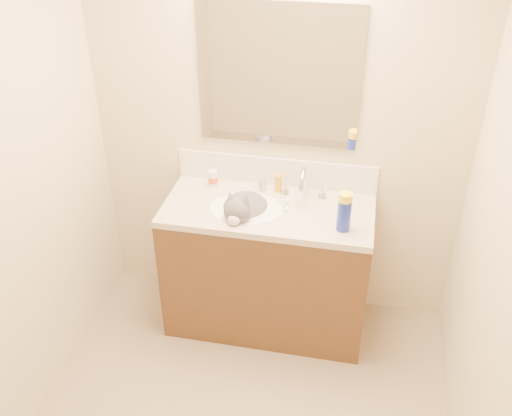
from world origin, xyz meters
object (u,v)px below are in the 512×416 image
at_px(vanity_cabinet, 267,269).
at_px(spray_can, 344,214).
at_px(amber_bottle, 278,183).
at_px(silver_jar, 262,186).
at_px(pill_bottle, 213,178).
at_px(basin, 246,218).
at_px(cat, 244,212).
at_px(faucet, 303,186).

distance_m(vanity_cabinet, spray_can, 0.71).
bearing_deg(amber_bottle, silver_jar, -174.09).
relative_size(vanity_cabinet, pill_bottle, 11.65).
bearing_deg(spray_can, amber_bottle, 141.17).
distance_m(vanity_cabinet, basin, 0.40).
bearing_deg(silver_jar, vanity_cabinet, -69.30).
xyz_separation_m(vanity_cabinet, basin, (-0.12, -0.03, 0.38)).
bearing_deg(pill_bottle, amber_bottle, 2.68).
bearing_deg(basin, cat, -166.39).
distance_m(basin, pill_bottle, 0.34).
distance_m(silver_jar, spray_can, 0.60).
bearing_deg(cat, amber_bottle, 60.13).
height_order(vanity_cabinet, pill_bottle, pill_bottle).
xyz_separation_m(vanity_cabinet, cat, (-0.13, -0.03, 0.42)).
height_order(vanity_cabinet, basin, basin).
relative_size(faucet, amber_bottle, 2.60).
bearing_deg(vanity_cabinet, cat, -166.00).
height_order(faucet, spray_can, faucet).
relative_size(pill_bottle, silver_jar, 1.87).
height_order(vanity_cabinet, faucet, faucet).
bearing_deg(spray_can, faucet, 132.76).
bearing_deg(silver_jar, spray_can, -32.39).
relative_size(basin, cat, 1.09).
bearing_deg(amber_bottle, vanity_cabinet, -97.39).
relative_size(faucet, cat, 0.68).
xyz_separation_m(faucet, spray_can, (0.25, -0.27, 0.01)).
xyz_separation_m(basin, amber_bottle, (0.14, 0.22, 0.12)).
xyz_separation_m(basin, faucet, (0.30, 0.17, 0.16)).
bearing_deg(vanity_cabinet, spray_can, -17.37).
distance_m(faucet, amber_bottle, 0.17).
bearing_deg(faucet, vanity_cabinet, -142.71).
relative_size(cat, spray_can, 2.09).
height_order(pill_bottle, silver_jar, pill_bottle).
height_order(pill_bottle, amber_bottle, amber_bottle).
distance_m(faucet, spray_can, 0.37).
bearing_deg(vanity_cabinet, pill_bottle, 154.76).
height_order(basin, cat, cat).
relative_size(basin, silver_jar, 8.17).
height_order(vanity_cabinet, cat, cat).
distance_m(pill_bottle, silver_jar, 0.30).
xyz_separation_m(faucet, amber_bottle, (-0.16, 0.06, -0.03)).
relative_size(cat, pill_bottle, 4.03).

